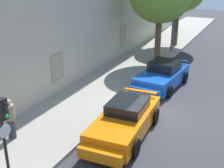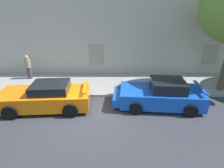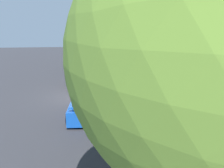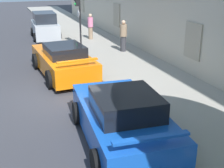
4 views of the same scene
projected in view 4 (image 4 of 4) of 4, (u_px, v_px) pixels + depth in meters
ground_plane at (59, 95)px, 11.18m from camera, size 80.00×80.00×0.00m
sidewalk at (151, 81)px, 12.41m from camera, size 60.00×3.81×0.14m
sportscar_red_lead at (62, 60)px, 13.30m from camera, size 5.04×2.30×1.42m
sportscar_yellow_flank at (120, 117)px, 8.10m from camera, size 4.75×2.45×1.48m
hatchback_parked at (45, 27)px, 20.65m from camera, size 3.62×1.89×1.75m
traffic_light at (78, 10)px, 17.30m from camera, size 0.44×0.36×3.10m
pedestrian_admiring at (90, 26)px, 19.61m from camera, size 0.48×0.48×1.64m
pedestrian_strolling at (123, 36)px, 16.53m from camera, size 0.53×0.53×1.71m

